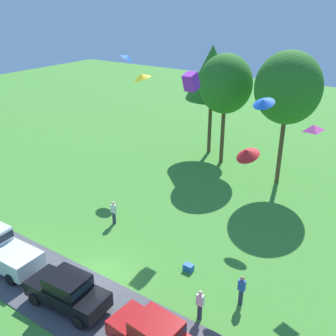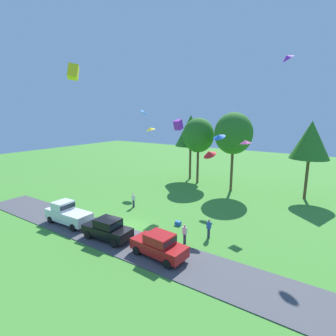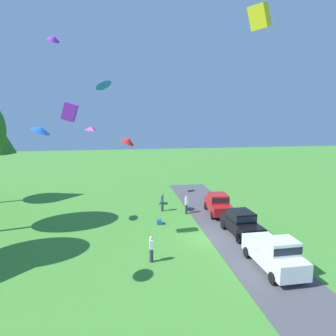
{
  "view_description": "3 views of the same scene",
  "coord_description": "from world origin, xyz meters",
  "px_view_note": "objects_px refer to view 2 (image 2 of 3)",
  "views": [
    {
      "loc": [
        13.21,
        -12.51,
        14.55
      ],
      "look_at": [
        1.16,
        5.1,
        5.18
      ],
      "focal_mm": 42.0,
      "sensor_mm": 36.0,
      "label": 1
    },
    {
      "loc": [
        16.2,
        -17.09,
        10.68
      ],
      "look_at": [
        1.19,
        5.47,
        5.05
      ],
      "focal_mm": 28.0,
      "sensor_mm": 36.0,
      "label": 2
    },
    {
      "loc": [
        -22.5,
        6.81,
        9.41
      ],
      "look_at": [
        0.44,
        3.13,
        5.39
      ],
      "focal_mm": 35.0,
      "sensor_mm": 36.0,
      "label": 3
    }
  ],
  "objects_px": {
    "kite_delta_near_flag": "(287,57)",
    "kite_diamond_mid_center": "(245,142)",
    "kite_box_low_drifter": "(73,72)",
    "car_sedan_near_entrance": "(108,228)",
    "car_sedan_far_end": "(159,244)",
    "tree_lone_near": "(311,140)",
    "kite_delta_trailing_tail": "(150,129)",
    "tree_center_back": "(191,131)",
    "kite_delta_over_trees": "(219,136)",
    "cooler_box": "(178,223)",
    "car_pickup_mid_row": "(67,213)",
    "person_watching_sky": "(185,234)",
    "tree_far_right": "(198,135)",
    "kite_box_high_left": "(178,125)",
    "person_on_lawn": "(133,200)",
    "kite_delta_topmost": "(209,153)",
    "person_beside_suv": "(209,228)",
    "kite_delta_high_right": "(143,111)"
  },
  "relations": [
    {
      "from": "kite_delta_trailing_tail",
      "to": "kite_box_high_left",
      "type": "distance_m",
      "value": 7.37
    },
    {
      "from": "tree_center_back",
      "to": "car_sedan_near_entrance",
      "type": "bearing_deg",
      "value": -78.61
    },
    {
      "from": "car_sedan_far_end",
      "to": "kite_delta_near_flag",
      "type": "height_order",
      "value": "kite_delta_near_flag"
    },
    {
      "from": "car_sedan_far_end",
      "to": "cooler_box",
      "type": "distance_m",
      "value": 6.1
    },
    {
      "from": "person_on_lawn",
      "to": "kite_box_low_drifter",
      "type": "bearing_deg",
      "value": -107.02
    },
    {
      "from": "tree_lone_near",
      "to": "tree_center_back",
      "type": "bearing_deg",
      "value": 176.18
    },
    {
      "from": "tree_far_right",
      "to": "kite_delta_trailing_tail",
      "type": "relative_size",
      "value": 6.88
    },
    {
      "from": "car_sedan_near_entrance",
      "to": "kite_delta_trailing_tail",
      "type": "xyz_separation_m",
      "value": [
        -7.03,
        15.43,
        7.52
      ]
    },
    {
      "from": "tree_lone_near",
      "to": "kite_box_high_left",
      "type": "xyz_separation_m",
      "value": [
        -13.17,
        -9.59,
        1.88
      ]
    },
    {
      "from": "kite_delta_topmost",
      "to": "kite_box_low_drifter",
      "type": "bearing_deg",
      "value": -147.85
    },
    {
      "from": "kite_box_low_drifter",
      "to": "tree_lone_near",
      "type": "bearing_deg",
      "value": 48.53
    },
    {
      "from": "person_beside_suv",
      "to": "person_watching_sky",
      "type": "bearing_deg",
      "value": -120.14
    },
    {
      "from": "kite_delta_over_trees",
      "to": "kite_box_high_left",
      "type": "xyz_separation_m",
      "value": [
        -4.06,
        -2.73,
        1.32
      ]
    },
    {
      "from": "person_watching_sky",
      "to": "tree_far_right",
      "type": "relative_size",
      "value": 0.17
    },
    {
      "from": "car_pickup_mid_row",
      "to": "kite_box_low_drifter",
      "type": "height_order",
      "value": "kite_box_low_drifter"
    },
    {
      "from": "car_sedan_near_entrance",
      "to": "kite_delta_trailing_tail",
      "type": "relative_size",
      "value": 3.07
    },
    {
      "from": "kite_delta_trailing_tail",
      "to": "kite_delta_over_trees",
      "type": "relative_size",
      "value": 0.99
    },
    {
      "from": "cooler_box",
      "to": "kite_delta_over_trees",
      "type": "xyz_separation_m",
      "value": [
        0.11,
        9.09,
        7.86
      ]
    },
    {
      "from": "car_sedan_near_entrance",
      "to": "person_beside_suv",
      "type": "height_order",
      "value": "car_sedan_near_entrance"
    },
    {
      "from": "tree_lone_near",
      "to": "kite_diamond_mid_center",
      "type": "xyz_separation_m",
      "value": [
        -4.85,
        -10.32,
        0.42
      ]
    },
    {
      "from": "car_sedan_near_entrance",
      "to": "person_on_lawn",
      "type": "bearing_deg",
      "value": 115.14
    },
    {
      "from": "kite_delta_trailing_tail",
      "to": "car_pickup_mid_row",
      "type": "bearing_deg",
      "value": -85.18
    },
    {
      "from": "tree_far_right",
      "to": "cooler_box",
      "type": "height_order",
      "value": "tree_far_right"
    },
    {
      "from": "tree_lone_near",
      "to": "kite_delta_near_flag",
      "type": "xyz_separation_m",
      "value": [
        -2.19,
        -7.05,
        8.63
      ]
    },
    {
      "from": "kite_delta_near_flag",
      "to": "kite_diamond_mid_center",
      "type": "relative_size",
      "value": 1.28
    },
    {
      "from": "car_sedan_near_entrance",
      "to": "cooler_box",
      "type": "xyz_separation_m",
      "value": [
        3.51,
        5.88,
        -0.84
      ]
    },
    {
      "from": "kite_delta_topmost",
      "to": "person_beside_suv",
      "type": "bearing_deg",
      "value": -62.7
    },
    {
      "from": "car_pickup_mid_row",
      "to": "kite_diamond_mid_center",
      "type": "relative_size",
      "value": 5.4
    },
    {
      "from": "kite_delta_high_right",
      "to": "kite_box_low_drifter",
      "type": "relative_size",
      "value": 0.76
    },
    {
      "from": "kite_box_low_drifter",
      "to": "car_pickup_mid_row",
      "type": "bearing_deg",
      "value": -111.74
    },
    {
      "from": "kite_delta_topmost",
      "to": "car_sedan_near_entrance",
      "type": "bearing_deg",
      "value": -123.55
    },
    {
      "from": "tree_center_back",
      "to": "kite_delta_near_flag",
      "type": "height_order",
      "value": "kite_delta_near_flag"
    },
    {
      "from": "person_on_lawn",
      "to": "kite_delta_over_trees",
      "type": "bearing_deg",
      "value": 47.43
    },
    {
      "from": "tree_lone_near",
      "to": "kite_delta_over_trees",
      "type": "xyz_separation_m",
      "value": [
        -9.11,
        -6.86,
        0.56
      ]
    },
    {
      "from": "car_sedan_far_end",
      "to": "person_on_lawn",
      "type": "distance_m",
      "value": 11.35
    },
    {
      "from": "car_pickup_mid_row",
      "to": "car_sedan_far_end",
      "type": "distance_m",
      "value": 11.1
    },
    {
      "from": "person_watching_sky",
      "to": "cooler_box",
      "type": "relative_size",
      "value": 3.05
    },
    {
      "from": "car_sedan_far_end",
      "to": "kite_diamond_mid_center",
      "type": "xyz_separation_m",
      "value": [
        2.52,
        11.39,
        6.88
      ]
    },
    {
      "from": "car_sedan_near_entrance",
      "to": "kite_delta_high_right",
      "type": "bearing_deg",
      "value": 111.42
    },
    {
      "from": "tree_center_back",
      "to": "kite_box_low_drifter",
      "type": "distance_m",
      "value": 22.38
    },
    {
      "from": "kite_box_low_drifter",
      "to": "car_sedan_near_entrance",
      "type": "bearing_deg",
      "value": -16.79
    },
    {
      "from": "car_sedan_near_entrance",
      "to": "person_watching_sky",
      "type": "xyz_separation_m",
      "value": [
        5.91,
        3.02,
        -0.16
      ]
    },
    {
      "from": "car_pickup_mid_row",
      "to": "car_sedan_far_end",
      "type": "bearing_deg",
      "value": -0.19
    },
    {
      "from": "kite_box_low_drifter",
      "to": "kite_box_high_left",
      "type": "height_order",
      "value": "kite_box_low_drifter"
    },
    {
      "from": "tree_center_back",
      "to": "kite_box_low_drifter",
      "type": "relative_size",
      "value": 8.54
    },
    {
      "from": "tree_center_back",
      "to": "tree_lone_near",
      "type": "relative_size",
      "value": 1.06
    },
    {
      "from": "tree_center_back",
      "to": "kite_diamond_mid_center",
      "type": "relative_size",
      "value": 11.22
    },
    {
      "from": "tree_lone_near",
      "to": "cooler_box",
      "type": "height_order",
      "value": "tree_lone_near"
    },
    {
      "from": "car_sedan_near_entrance",
      "to": "kite_delta_over_trees",
      "type": "distance_m",
      "value": 16.93
    },
    {
      "from": "kite_delta_topmost",
      "to": "kite_delta_near_flag",
      "type": "xyz_separation_m",
      "value": [
        5.05,
        6.51,
        9.16
      ]
    }
  ]
}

